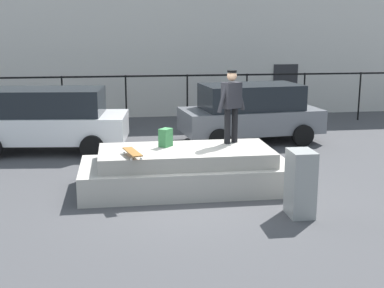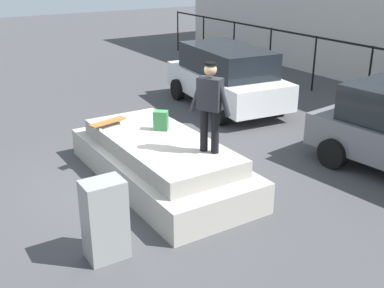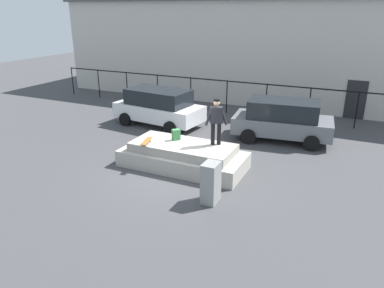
{
  "view_description": "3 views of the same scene",
  "coord_description": "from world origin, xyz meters",
  "px_view_note": "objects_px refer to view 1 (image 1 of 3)",
  "views": [
    {
      "loc": [
        -1.4,
        -10.39,
        3.45
      ],
      "look_at": [
        0.3,
        1.33,
        0.78
      ],
      "focal_mm": 48.64,
      "sensor_mm": 36.0,
      "label": 1
    },
    {
      "loc": [
        7.72,
        -3.74,
        4.2
      ],
      "look_at": [
        -0.07,
        1.2,
        0.57
      ],
      "focal_mm": 44.81,
      "sensor_mm": 36.0,
      "label": 2
    },
    {
      "loc": [
        5.51,
        -10.47,
        5.41
      ],
      "look_at": [
        0.05,
        1.11,
        0.64
      ],
      "focal_mm": 34.02,
      "sensor_mm": 36.0,
      "label": 3
    }
  ],
  "objects_px": {
    "skateboard": "(132,152)",
    "utility_box": "(301,183)",
    "backpack": "(166,138)",
    "car_white_hatchback_near": "(48,118)",
    "skateboarder": "(231,102)",
    "car_grey_hatchback_mid": "(250,112)"
  },
  "relations": [
    {
      "from": "skateboard",
      "to": "utility_box",
      "type": "height_order",
      "value": "utility_box"
    },
    {
      "from": "backpack",
      "to": "car_white_hatchback_near",
      "type": "distance_m",
      "value": 4.83
    },
    {
      "from": "skateboard",
      "to": "skateboarder",
      "type": "bearing_deg",
      "value": 24.32
    },
    {
      "from": "backpack",
      "to": "skateboarder",
      "type": "bearing_deg",
      "value": -42.76
    },
    {
      "from": "backpack",
      "to": "car_white_hatchback_near",
      "type": "bearing_deg",
      "value": 78.45
    },
    {
      "from": "skateboarder",
      "to": "car_white_hatchback_near",
      "type": "distance_m",
      "value": 5.82
    },
    {
      "from": "car_white_hatchback_near",
      "to": "backpack",
      "type": "bearing_deg",
      "value": -52.24
    },
    {
      "from": "car_white_hatchback_near",
      "to": "utility_box",
      "type": "bearing_deg",
      "value": -48.93
    },
    {
      "from": "skateboarder",
      "to": "car_white_hatchback_near",
      "type": "bearing_deg",
      "value": 140.67
    },
    {
      "from": "skateboard",
      "to": "utility_box",
      "type": "xyz_separation_m",
      "value": [
        3.05,
        -1.37,
        -0.37
      ]
    },
    {
      "from": "skateboarder",
      "to": "backpack",
      "type": "xyz_separation_m",
      "value": [
        -1.49,
        -0.17,
        -0.73
      ]
    },
    {
      "from": "skateboarder",
      "to": "skateboard",
      "type": "relative_size",
      "value": 1.92
    },
    {
      "from": "skateboard",
      "to": "car_white_hatchback_near",
      "type": "bearing_deg",
      "value": 115.34
    },
    {
      "from": "skateboarder",
      "to": "skateboard",
      "type": "distance_m",
      "value": 2.6
    },
    {
      "from": "backpack",
      "to": "utility_box",
      "type": "height_order",
      "value": "backpack"
    },
    {
      "from": "skateboard",
      "to": "car_grey_hatchback_mid",
      "type": "height_order",
      "value": "car_grey_hatchback_mid"
    },
    {
      "from": "utility_box",
      "to": "car_grey_hatchback_mid",
      "type": "bearing_deg",
      "value": 84.15
    },
    {
      "from": "backpack",
      "to": "car_white_hatchback_near",
      "type": "xyz_separation_m",
      "value": [
        -2.96,
        3.82,
        -0.16
      ]
    },
    {
      "from": "car_white_hatchback_near",
      "to": "skateboarder",
      "type": "bearing_deg",
      "value": -39.33
    },
    {
      "from": "backpack",
      "to": "car_grey_hatchback_mid",
      "type": "relative_size",
      "value": 0.09
    },
    {
      "from": "car_grey_hatchback_mid",
      "to": "utility_box",
      "type": "distance_m",
      "value": 6.47
    },
    {
      "from": "skateboarder",
      "to": "car_white_hatchback_near",
      "type": "relative_size",
      "value": 0.36
    }
  ]
}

